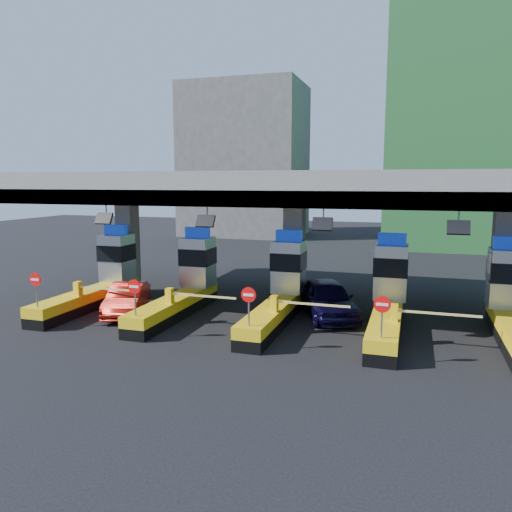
% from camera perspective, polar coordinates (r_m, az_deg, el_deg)
% --- Properties ---
extents(ground, '(120.00, 120.00, 0.00)m').
position_cam_1_polar(ground, '(24.08, 2.67, -7.30)').
color(ground, black).
rests_on(ground, ground).
extents(toll_canopy, '(28.00, 12.09, 7.00)m').
position_cam_1_polar(toll_canopy, '(25.95, 4.42, 7.55)').
color(toll_canopy, slate).
rests_on(toll_canopy, ground).
extents(toll_lane_far_left, '(4.43, 8.00, 4.16)m').
position_cam_1_polar(toll_lane_far_left, '(28.19, -17.21, -2.42)').
color(toll_lane_far_left, black).
rests_on(toll_lane_far_left, ground).
extents(toll_lane_left, '(4.43, 8.00, 4.16)m').
position_cam_1_polar(toll_lane_left, '(25.69, -7.99, -3.16)').
color(toll_lane_left, black).
rests_on(toll_lane_left, ground).
extents(toll_lane_center, '(4.43, 8.00, 4.16)m').
position_cam_1_polar(toll_lane_center, '(24.00, 2.87, -3.92)').
color(toll_lane_center, black).
rests_on(toll_lane_center, ground).
extents(toll_lane_right, '(4.43, 8.00, 4.16)m').
position_cam_1_polar(toll_lane_right, '(23.27, 14.90, -4.59)').
color(toll_lane_right, black).
rests_on(toll_lane_right, ground).
extents(toll_lane_far_right, '(4.43, 8.00, 4.16)m').
position_cam_1_polar(toll_lane_far_right, '(23.61, 27.16, -5.08)').
color(toll_lane_far_right, black).
rests_on(toll_lane_far_right, ground).
extents(bg_building_scaffold, '(18.00, 12.00, 28.00)m').
position_cam_1_polar(bg_building_scaffold, '(55.23, 24.68, 15.52)').
color(bg_building_scaffold, '#1E5926').
rests_on(bg_building_scaffold, ground).
extents(bg_building_concrete, '(14.00, 10.00, 18.00)m').
position_cam_1_polar(bg_building_concrete, '(61.75, -1.28, 10.80)').
color(bg_building_concrete, '#4C4C49').
rests_on(bg_building_concrete, ground).
extents(van, '(4.15, 5.77, 1.83)m').
position_cam_1_polar(van, '(24.60, 8.18, -4.84)').
color(van, black).
rests_on(van, ground).
extents(red_car, '(3.10, 4.88, 1.52)m').
position_cam_1_polar(red_car, '(25.76, -14.51, -4.77)').
color(red_car, '#A2160C').
rests_on(red_car, ground).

